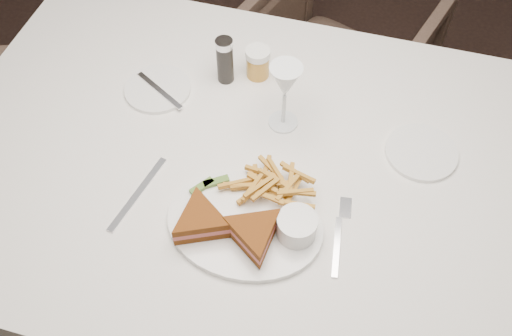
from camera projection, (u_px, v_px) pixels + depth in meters
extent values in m
plane|color=black|center=(353.00, 233.00, 2.00)|extent=(5.00, 5.00, 0.00)
cube|color=silver|center=(260.00, 245.00, 1.56)|extent=(1.49, 1.02, 0.75)
imported|color=#4F3B30|center=(337.00, 57.00, 2.08)|extent=(0.75, 0.72, 0.61)
ellipsoid|color=white|center=(245.00, 224.00, 1.15)|extent=(0.33, 0.26, 0.01)
cube|color=silver|center=(138.00, 194.00, 1.20)|extent=(0.06, 0.20, 0.00)
cylinder|color=white|center=(158.00, 89.00, 1.38)|extent=(0.16, 0.16, 0.01)
cylinder|color=white|center=(421.00, 152.00, 1.26)|extent=(0.16, 0.16, 0.01)
cylinder|color=black|center=(225.00, 61.00, 1.35)|extent=(0.04, 0.04, 0.12)
cylinder|color=#BA812C|center=(258.00, 63.00, 1.38)|extent=(0.06, 0.06, 0.08)
cube|color=#466B25|center=(216.00, 182.00, 1.20)|extent=(0.05, 0.04, 0.01)
cube|color=#466B25|center=(202.00, 187.00, 1.19)|extent=(0.05, 0.05, 0.01)
cylinder|color=white|center=(297.00, 226.00, 1.11)|extent=(0.08, 0.08, 0.05)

